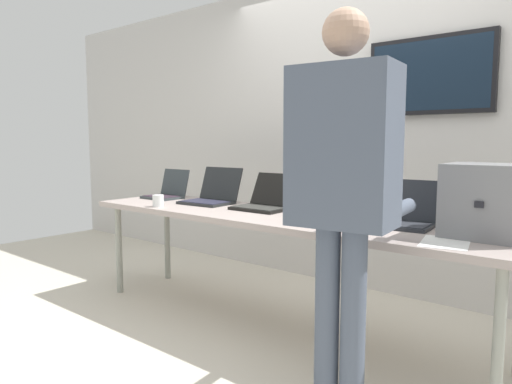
% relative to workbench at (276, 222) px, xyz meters
% --- Properties ---
extents(ground, '(8.00, 8.00, 0.04)m').
position_rel_workbench_xyz_m(ground, '(0.00, 0.00, -0.72)').
color(ground, beige).
extents(back_wall, '(8.00, 0.11, 2.61)m').
position_rel_workbench_xyz_m(back_wall, '(0.02, 1.13, 0.62)').
color(back_wall, silver).
rests_on(back_wall, ground).
extents(workbench, '(2.98, 0.70, 0.75)m').
position_rel_workbench_xyz_m(workbench, '(0.00, 0.00, 0.00)').
color(workbench, '#AF9F98').
rests_on(workbench, ground).
extents(equipment_box, '(0.39, 0.34, 0.37)m').
position_rel_workbench_xyz_m(equipment_box, '(1.24, 0.08, 0.23)').
color(equipment_box, gray).
rests_on(equipment_box, workbench).
extents(laptop_station_0, '(0.31, 0.29, 0.24)m').
position_rel_workbench_xyz_m(laptop_station_0, '(-1.24, 0.13, 0.10)').
color(laptop_station_0, '#333B3E').
rests_on(laptop_station_0, workbench).
extents(laptop_station_1, '(0.39, 0.38, 0.27)m').
position_rel_workbench_xyz_m(laptop_station_1, '(-0.72, 0.14, 0.11)').
color(laptop_station_1, '#222526').
rests_on(laptop_station_1, workbench).
extents(laptop_station_2, '(0.38, 0.37, 0.24)m').
position_rel_workbench_xyz_m(laptop_station_2, '(-0.21, 0.15, 0.11)').
color(laptop_station_2, black).
rests_on(laptop_station_2, workbench).
extents(laptop_station_3, '(0.39, 0.29, 0.25)m').
position_rel_workbench_xyz_m(laptop_station_3, '(0.30, 0.14, 0.11)').
color(laptop_station_3, '#242429').
rests_on(laptop_station_3, workbench).
extents(laptop_station_4, '(0.38, 0.32, 0.25)m').
position_rel_workbench_xyz_m(laptop_station_4, '(0.79, 0.13, 0.11)').
color(laptop_station_4, '#25282D').
rests_on(laptop_station_4, workbench).
extents(person, '(0.48, 0.62, 1.77)m').
position_rel_workbench_xyz_m(person, '(0.83, -0.62, 0.38)').
color(person, '#505A6B').
rests_on(person, ground).
extents(coffee_mug, '(0.08, 0.08, 0.09)m').
position_rel_workbench_xyz_m(coffee_mug, '(-0.88, -0.25, 0.09)').
color(coffee_mug, white).
rests_on(coffee_mug, workbench).
extents(paper_sheet, '(0.27, 0.33, 0.00)m').
position_rel_workbench_xyz_m(paper_sheet, '(1.13, -0.17, 0.05)').
color(paper_sheet, white).
rests_on(paper_sheet, workbench).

